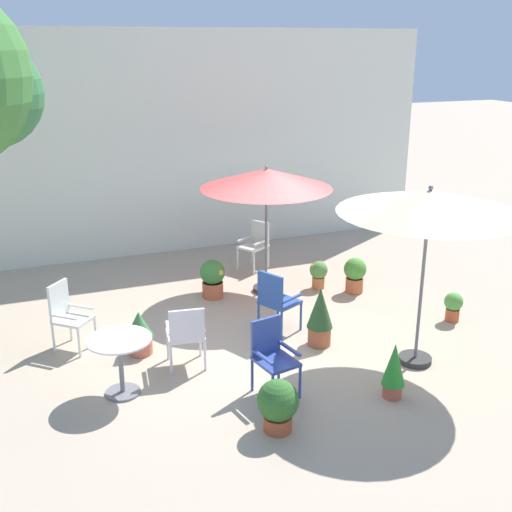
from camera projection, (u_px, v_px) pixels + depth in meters
name	position (u px, v px, depth m)	size (l,w,h in m)	color
ground_plane	(266.00, 329.00, 9.43)	(60.00, 60.00, 0.00)	tan
villa_facade	(187.00, 143.00, 12.50)	(10.29, 0.30, 4.35)	silver
patio_umbrella_0	(429.00, 203.00, 7.75)	(2.30, 2.30, 2.43)	#2D2D2D
patio_umbrella_1	(266.00, 180.00, 10.23)	(2.19, 2.19, 2.20)	#2D2D2D
cafe_table_0	(120.00, 355.00, 7.54)	(0.78, 0.78, 0.75)	white
patio_chair_0	(186.00, 332.00, 8.15)	(0.53, 0.52, 0.89)	silver
patio_chair_1	(272.00, 353.00, 7.59)	(0.52, 0.57, 0.94)	#344A9A
patio_chair_2	(276.00, 298.00, 9.15)	(0.64, 0.65, 0.96)	#274C99
patio_chair_3	(256.00, 242.00, 11.81)	(0.63, 0.61, 0.89)	white
patio_chair_4	(67.00, 312.00, 8.69)	(0.62, 0.62, 0.97)	silver
potted_plant_0	(453.00, 305.00, 9.62)	(0.29, 0.29, 0.47)	#BC5831
potted_plant_1	(213.00, 277.00, 10.49)	(0.42, 0.42, 0.66)	#C15D39
potted_plant_2	(394.00, 369.00, 7.52)	(0.29, 0.29, 0.72)	#BD5740
potted_plant_3	(139.00, 332.00, 8.60)	(0.38, 0.38, 0.63)	#C2664B
potted_plant_4	(320.00, 315.00, 8.81)	(0.37, 0.37, 0.87)	#AE5B37
potted_plant_5	(318.00, 273.00, 10.91)	(0.31, 0.31, 0.49)	#C46D3D
potted_plant_6	(355.00, 274.00, 10.70)	(0.38, 0.38, 0.62)	#C26239
potted_plant_7	(278.00, 404.00, 6.88)	(0.47, 0.47, 0.61)	#A64C2C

